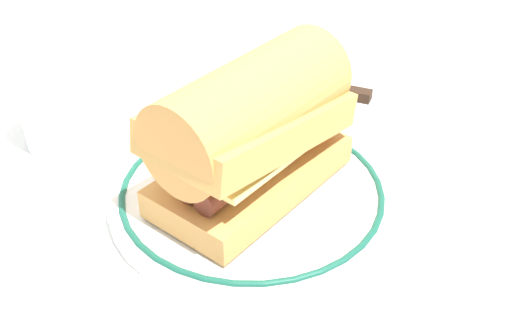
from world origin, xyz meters
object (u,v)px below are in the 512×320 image
(plate, at_px, (256,194))
(butter_knife, at_px, (323,89))
(drinking_glass, at_px, (54,110))
(sausage_sandwich, at_px, (256,128))

(plate, distance_m, butter_knife, 0.21)
(drinking_glass, bearing_deg, sausage_sandwich, -52.51)
(sausage_sandwich, relative_size, drinking_glass, 2.28)
(butter_knife, bearing_deg, sausage_sandwich, -138.79)
(drinking_glass, distance_m, butter_knife, 0.30)
(drinking_glass, bearing_deg, plate, -52.51)
(plate, distance_m, drinking_glass, 0.22)
(sausage_sandwich, height_order, butter_knife, sausage_sandwich)
(drinking_glass, height_order, butter_knife, drinking_glass)
(butter_knife, bearing_deg, plate, -138.79)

